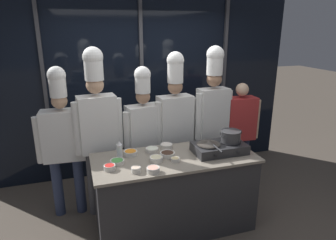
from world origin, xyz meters
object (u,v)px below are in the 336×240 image
(prep_bowl_noodles, at_px, (156,159))
(prep_bowl_carrots, at_px, (131,153))
(prep_bowl_onion, at_px, (166,146))
(chef_sous, at_px, (98,122))
(prep_bowl_shrimp, at_px, (153,169))
(stock_pot, at_px, (231,136))
(chef_apprentice, at_px, (213,110))
(person_guest, at_px, (240,126))
(prep_bowl_bell_pepper, at_px, (110,167))
(portable_stove, at_px, (219,148))
(squeeze_bottle_clear, at_px, (119,150))
(frying_pan, at_px, (209,142))
(prep_bowl_scallions, at_px, (117,161))
(prep_bowl_chicken, at_px, (136,169))
(chef_head, at_px, (63,137))
(chef_line, at_px, (144,129))
(prep_bowl_soy_glaze, at_px, (167,154))
(prep_bowl_bean_sprouts, at_px, (152,150))
(prep_bowl_ginger, at_px, (175,159))
(chef_pastry, at_px, (175,119))

(prep_bowl_noodles, relative_size, prep_bowl_carrots, 0.91)
(prep_bowl_onion, bearing_deg, chef_sous, 158.13)
(prep_bowl_shrimp, bearing_deg, stock_pot, 14.15)
(chef_apprentice, relative_size, person_guest, 1.33)
(chef_apprentice, bearing_deg, prep_bowl_bell_pepper, 19.91)
(portable_stove, bearing_deg, squeeze_bottle_clear, 170.05)
(frying_pan, xyz_separation_m, stock_pot, (0.27, 0.00, 0.04))
(prep_bowl_bell_pepper, relative_size, prep_bowl_scallions, 0.77)
(prep_bowl_chicken, relative_size, prep_bowl_onion, 0.68)
(chef_head, xyz_separation_m, chef_sous, (0.40, -0.09, 0.18))
(prep_bowl_carrots, xyz_separation_m, chef_head, (-0.71, 0.47, 0.10))
(chef_line, bearing_deg, stock_pot, 130.88)
(chef_sous, height_order, chef_apprentice, chef_sous)
(prep_bowl_shrimp, height_order, prep_bowl_soy_glaze, same)
(prep_bowl_noodles, distance_m, chef_head, 1.18)
(prep_bowl_onion, bearing_deg, prep_bowl_scallions, -158.77)
(chef_apprentice, bearing_deg, chef_head, -7.40)
(squeeze_bottle_clear, bearing_deg, frying_pan, -11.55)
(stock_pot, distance_m, prep_bowl_bean_sprouts, 0.91)
(prep_bowl_shrimp, height_order, prep_bowl_chicken, prep_bowl_chicken)
(prep_bowl_noodles, bearing_deg, prep_bowl_onion, 56.44)
(chef_sous, bearing_deg, prep_bowl_carrots, 123.01)
(frying_pan, height_order, prep_bowl_shrimp, frying_pan)
(prep_bowl_bell_pepper, bearing_deg, prep_bowl_onion, 27.28)
(prep_bowl_ginger, bearing_deg, prep_bowl_shrimp, -149.38)
(frying_pan, xyz_separation_m, chef_head, (-1.55, 0.70, -0.01))
(prep_bowl_chicken, height_order, chef_line, chef_line)
(chef_apprentice, bearing_deg, prep_bowl_noodles, 28.56)
(prep_bowl_scallions, height_order, prep_bowl_soy_glaze, prep_bowl_soy_glaze)
(chef_apprentice, bearing_deg, chef_sous, -4.38)
(prep_bowl_chicken, height_order, chef_sous, chef_sous)
(prep_bowl_soy_glaze, bearing_deg, chef_apprentice, 35.60)
(portable_stove, relative_size, frying_pan, 1.28)
(prep_bowl_noodles, height_order, prep_bowl_ginger, prep_bowl_noodles)
(prep_bowl_soy_glaze, bearing_deg, chef_pastry, 64.27)
(prep_bowl_scallions, height_order, chef_pastry, chef_pastry)
(prep_bowl_scallions, height_order, chef_line, chef_line)
(prep_bowl_soy_glaze, distance_m, chef_head, 1.26)
(prep_bowl_bell_pepper, bearing_deg, frying_pan, 3.05)
(prep_bowl_soy_glaze, xyz_separation_m, chef_sous, (-0.69, 0.54, 0.27))
(prep_bowl_scallions, xyz_separation_m, chef_line, (0.43, 0.60, 0.12))
(prep_bowl_shrimp, xyz_separation_m, chef_sous, (-0.44, 0.85, 0.27))
(prep_bowl_soy_glaze, relative_size, chef_pastry, 0.08)
(prep_bowl_bell_pepper, bearing_deg, prep_bowl_shrimp, -24.50)
(person_guest, bearing_deg, stock_pot, 54.24)
(chef_head, bearing_deg, prep_bowl_bean_sprouts, 158.01)
(chef_sous, bearing_deg, prep_bowl_noodles, 124.52)
(chef_pastry, bearing_deg, prep_bowl_noodles, 50.36)
(prep_bowl_shrimp, xyz_separation_m, prep_bowl_bean_sprouts, (0.11, 0.48, -0.00))
(frying_pan, height_order, prep_bowl_noodles, frying_pan)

